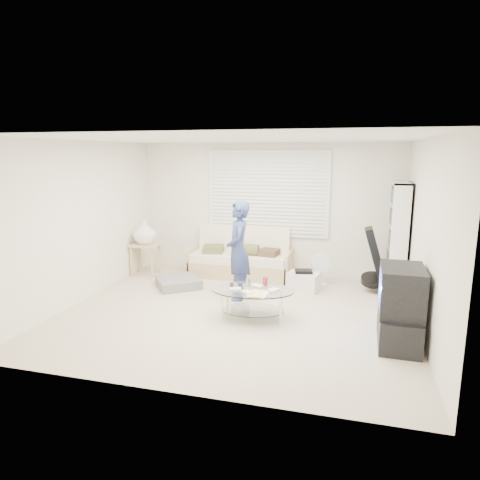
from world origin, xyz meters
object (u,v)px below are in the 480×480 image
(coffee_table, at_px, (253,295))
(tv_unit, at_px, (400,307))
(futon_sofa, at_px, (241,260))
(bookshelf, at_px, (397,238))

(coffee_table, bearing_deg, tv_unit, -9.64)
(coffee_table, bearing_deg, futon_sofa, 109.38)
(bookshelf, relative_size, coffee_table, 1.48)
(bookshelf, relative_size, tv_unit, 1.89)
(futon_sofa, bearing_deg, tv_unit, -42.08)
(tv_unit, relative_size, coffee_table, 0.78)
(futon_sofa, height_order, coffee_table, futon_sofa)
(futon_sofa, bearing_deg, coffee_table, -70.62)
(coffee_table, bearing_deg, bookshelf, 42.26)
(bookshelf, height_order, coffee_table, bookshelf)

